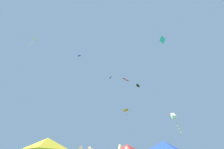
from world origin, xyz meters
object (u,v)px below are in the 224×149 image
at_px(canopy_tent_yellow, 47,144).
at_px(kite_yellow_diamond, 34,39).
at_px(kite_black_diamond, 138,86).
at_px(canopy_tent_blue, 164,147).
at_px(kite_white_box, 174,117).
at_px(kite_blue_box, 79,56).
at_px(kite_red_diamond, 126,79).
at_px(canopy_tent_red, 127,149).
at_px(kite_orange_box, 126,111).
at_px(kite_cyan_diamond, 163,40).
at_px(kite_black_delta, 110,77).

bearing_deg(canopy_tent_yellow, kite_yellow_diamond, 168.03).
bearing_deg(kite_black_diamond, kite_yellow_diamond, -154.27).
xyz_separation_m(canopy_tent_blue, kite_black_diamond, (3.37, 14.67, 15.40)).
height_order(kite_black_diamond, kite_white_box, kite_black_diamond).
bearing_deg(kite_white_box, kite_blue_box, 153.29).
bearing_deg(kite_yellow_diamond, canopy_tent_yellow, -11.97).
bearing_deg(canopy_tent_blue, kite_red_diamond, 108.47).
relative_size(canopy_tent_blue, canopy_tent_red, 1.01).
relative_size(kite_orange_box, kite_black_diamond, 1.50).
bearing_deg(kite_cyan_diamond, canopy_tent_blue, -140.98).
height_order(kite_white_box, kite_red_diamond, kite_red_diamond).
bearing_deg(kite_orange_box, kite_yellow_diamond, -144.73).
relative_size(canopy_tent_red, kite_black_delta, 4.06).
bearing_deg(kite_red_diamond, kite_yellow_diamond, -172.68).
distance_m(canopy_tent_red, kite_cyan_diamond, 27.88).
distance_m(kite_cyan_diamond, kite_black_diamond, 13.25).
height_order(canopy_tent_yellow, kite_red_diamond, kite_red_diamond).
height_order(kite_orange_box, kite_blue_box, kite_blue_box).
distance_m(canopy_tent_blue, kite_cyan_diamond, 27.22).
relative_size(canopy_tent_yellow, kite_yellow_diamond, 1.48).
height_order(kite_white_box, kite_blue_box, kite_blue_box).
relative_size(kite_red_diamond, kite_blue_box, 2.41).
relative_size(kite_black_delta, kite_white_box, 0.36).
xyz_separation_m(canopy_tent_blue, canopy_tent_yellow, (-12.20, 2.25, 0.34)).
xyz_separation_m(kite_orange_box, kite_black_delta, (-4.72, -6.07, 5.76)).
bearing_deg(kite_red_diamond, kite_orange_box, 78.36).
height_order(kite_cyan_diamond, kite_yellow_diamond, kite_cyan_diamond).
distance_m(kite_black_delta, kite_black_diamond, 8.26).
xyz_separation_m(canopy_tent_yellow, kite_black_delta, (7.89, 9.37, 15.12)).
xyz_separation_m(kite_orange_box, kite_yellow_diamond, (-19.70, -13.93, 7.84)).
bearing_deg(kite_orange_box, kite_cyan_diamond, -52.37).
height_order(canopy_tent_yellow, kite_black_diamond, kite_black_diamond).
xyz_separation_m(canopy_tent_red, kite_blue_box, (-8.18, 3.97, 17.12)).
bearing_deg(kite_black_diamond, kite_red_diamond, -121.68).
bearing_deg(kite_yellow_diamond, kite_black_diamond, 25.73).
xyz_separation_m(canopy_tent_yellow, canopy_tent_red, (8.98, 0.56, -0.38)).
relative_size(canopy_tent_yellow, kite_white_box, 1.63).
xyz_separation_m(canopy_tent_yellow, kite_cyan_diamond, (20.84, 4.76, 24.50)).
bearing_deg(canopy_tent_red, kite_yellow_diamond, 176.63).
xyz_separation_m(kite_yellow_diamond, kite_white_box, (21.20, -3.68, -14.39)).
relative_size(canopy_tent_red, kite_black_diamond, 1.74).
distance_m(canopy_tent_red, kite_blue_box, 19.38).
relative_size(canopy_tent_yellow, canopy_tent_red, 1.13).
xyz_separation_m(kite_orange_box, kite_black_diamond, (2.95, -3.01, 5.70)).
xyz_separation_m(kite_yellow_diamond, kite_red_diamond, (17.29, 2.22, -5.93)).
height_order(kite_black_delta, kite_white_box, kite_black_delta).
bearing_deg(kite_blue_box, kite_black_delta, 34.34).
distance_m(canopy_tent_red, kite_black_diamond, 20.55).
distance_m(kite_black_delta, kite_blue_box, 8.74).
relative_size(canopy_tent_red, kite_blue_box, 5.72).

